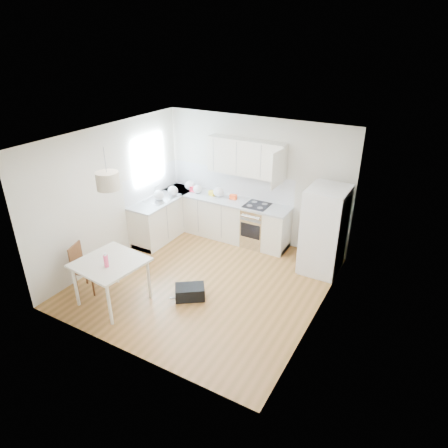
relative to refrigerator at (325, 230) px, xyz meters
name	(u,v)px	position (x,y,z in m)	size (l,w,h in m)	color
floor	(205,281)	(-1.75, -1.51, -0.84)	(4.20, 4.20, 0.00)	brown
ceiling	(201,138)	(-1.75, -1.51, 1.86)	(4.20, 4.20, 0.00)	white
wall_back	(255,180)	(-1.75, 0.59, 0.51)	(4.20, 4.20, 0.00)	beige
wall_left	(112,194)	(-3.85, -1.51, 0.51)	(4.20, 4.20, 0.00)	beige
wall_right	(322,245)	(0.35, -1.51, 0.51)	(4.20, 4.20, 0.00)	beige
window_glassblock	(149,159)	(-3.84, -0.36, 0.91)	(0.02, 1.00, 1.00)	#BFE0F9
cabinets_back	(224,218)	(-2.35, 0.29, -0.40)	(3.00, 0.60, 0.88)	silver
cabinets_left	(165,217)	(-3.55, -0.31, -0.40)	(0.60, 1.80, 0.88)	silver
counter_back	(224,199)	(-2.35, 0.29, 0.06)	(3.02, 0.64, 0.04)	#A8ABAD
counter_left	(163,198)	(-3.55, -0.31, 0.06)	(0.64, 1.82, 0.04)	#A8ABAD
backsplash_back	(231,182)	(-2.35, 0.58, 0.37)	(3.00, 0.01, 0.58)	white
backsplash_left	(152,183)	(-3.85, -0.31, 0.37)	(0.01, 1.80, 0.58)	white
upper_cabinets	(246,157)	(-1.90, 0.43, 1.03)	(1.70, 0.32, 0.75)	silver
range_oven	(256,226)	(-1.55, 0.29, -0.40)	(0.50, 0.61, 0.88)	silver
sink	(162,198)	(-3.55, -0.36, 0.07)	(0.50, 0.80, 0.16)	silver
refrigerator	(325,230)	(0.00, 0.00, 0.00)	(0.81, 0.84, 1.69)	white
dining_table	(110,266)	(-2.78, -2.79, -0.13)	(1.12, 1.12, 0.80)	beige
dining_chair	(87,268)	(-3.42, -2.74, -0.40)	(0.38, 0.38, 0.89)	#492E15
drink_bottle	(106,260)	(-2.71, -2.93, 0.08)	(0.07, 0.07, 0.25)	#F4436F
gym_bag	(190,292)	(-1.71, -2.06, -0.73)	(0.50, 0.33, 0.23)	black
pendant_lamp	(108,181)	(-2.71, -2.67, 1.34)	(0.35, 0.35, 0.27)	beige
grocery_bag_a	(190,185)	(-3.29, 0.35, 0.19)	(0.24, 0.21, 0.22)	white
grocery_bag_b	(197,189)	(-3.03, 0.27, 0.17)	(0.21, 0.18, 0.19)	white
grocery_bag_c	(219,192)	(-2.50, 0.31, 0.19)	(0.25, 0.21, 0.22)	white
grocery_bag_d	(173,191)	(-3.44, -0.10, 0.18)	(0.24, 0.20, 0.21)	white
grocery_bag_e	(159,195)	(-3.54, -0.47, 0.19)	(0.25, 0.21, 0.22)	white
snack_orange	(233,197)	(-2.15, 0.35, 0.13)	(0.15, 0.09, 0.10)	#F94716
snack_yellow	(212,193)	(-2.67, 0.31, 0.13)	(0.15, 0.09, 0.10)	gold
snack_red	(194,189)	(-3.16, 0.32, 0.14)	(0.17, 0.11, 0.12)	red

